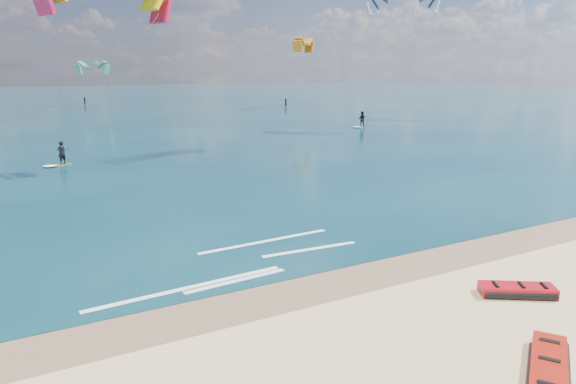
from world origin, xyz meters
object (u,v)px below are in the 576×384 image
object	(u,v)px
packed_kite_mid	(517,295)
kitesurfer_main	(83,62)
kitesurfer_far	(385,50)
packed_kite_left	(548,377)

from	to	relation	value
packed_kite_mid	kitesurfer_main	world-z (taller)	kitesurfer_main
kitesurfer_far	kitesurfer_main	bearing A→B (deg)	173.23
kitesurfer_main	packed_kite_left	bearing A→B (deg)	-104.04
packed_kite_left	packed_kite_mid	xyz separation A→B (m)	(3.31, 3.50, 0.00)
packed_kite_left	kitesurfer_main	bearing A→B (deg)	65.47
packed_kite_left	kitesurfer_main	distance (m)	34.48
packed_kite_left	packed_kite_mid	size ratio (longest dim) A/B	1.33
packed_kite_left	packed_kite_mid	world-z (taller)	packed_kite_left
packed_kite_left	kitesurfer_main	size ratio (longest dim) A/B	0.23
packed_kite_mid	kitesurfer_far	xyz separation A→B (m)	(26.44, 40.62, 9.41)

